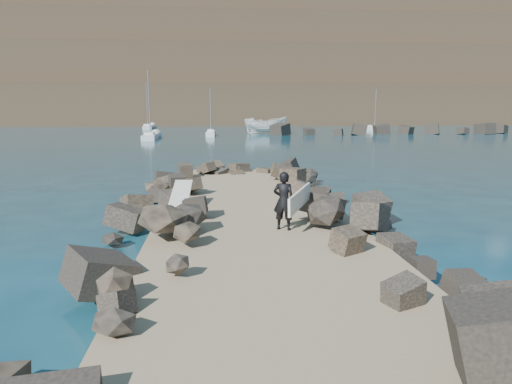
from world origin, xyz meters
The scene contains 15 objects.
ground centered at (0.00, 0.00, 0.00)m, with size 800.00×800.00×0.00m, color #0F384C.
jetty centered at (0.00, -2.00, 0.30)m, with size 6.00×26.00×0.60m, color #8C7759.
riprap_left centered at (-2.90, -1.50, 0.50)m, with size 2.60×22.00×1.00m, color black.
riprap_right centered at (2.90, -1.50, 0.50)m, with size 2.60×22.00×1.00m, color black.
breakwater_secondary centered at (35.00, 55.00, 0.60)m, with size 52.00×4.00×1.20m, color black.
headland centered at (10.00, 160.00, 16.00)m, with size 360.00×140.00×32.00m, color #2D4919.
surfboard_resting centered at (-2.34, 0.74, 1.04)m, with size 0.60×2.39×0.08m, color white.
boat_imported centered at (6.87, 59.79, 1.32)m, with size 2.57×6.83×2.64m, color white.
surfer_with_board centered at (0.75, -1.97, 1.42)m, with size 1.28×1.85×1.64m.
sailboat_b centered at (-1.86, 53.72, 0.35)m, with size 1.46×5.68×6.96m.
sailboat_a centered at (-9.67, 46.55, 0.35)m, with size 1.94×7.49×8.92m.
sailboat_f centered at (29.26, 95.80, 0.35)m, with size 2.88×6.25×7.47m.
sailboat_d centered at (27.44, 66.46, 0.35)m, with size 2.82×6.31×7.53m.
sailboat_e centered at (-14.58, 78.63, 0.35)m, with size 2.38×7.79×9.18m.
headland_buildings centered at (16.81, 152.19, 33.97)m, with size 137.50×30.50×5.00m.
Camera 1 is at (-1.16, -14.22, 3.93)m, focal length 32.00 mm.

